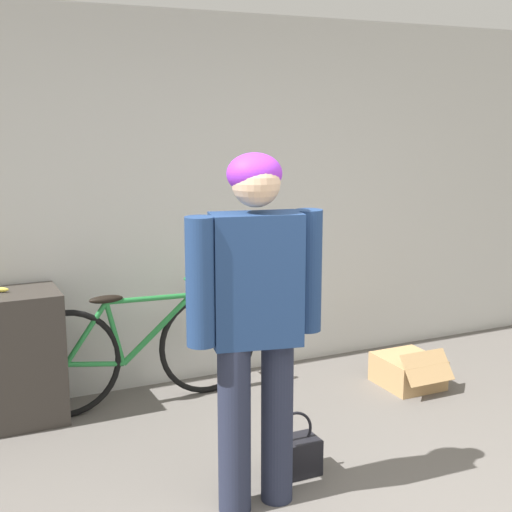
% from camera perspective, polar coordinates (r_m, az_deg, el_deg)
% --- Properties ---
extents(wall_back, '(8.00, 0.07, 2.60)m').
position_cam_1_polar(wall_back, '(5.06, -5.62, 4.30)').
color(wall_back, silver).
rests_on(wall_back, ground_plane).
extents(side_shelf, '(0.71, 0.43, 0.84)m').
position_cam_1_polar(side_shelf, '(4.72, -19.60, -7.82)').
color(side_shelf, '#38332D').
rests_on(side_shelf, ground_plane).
extents(person, '(0.69, 0.29, 1.74)m').
position_cam_1_polar(person, '(3.37, -0.01, -4.18)').
color(person, '#23283D').
rests_on(person, ground_plane).
extents(bicycle, '(1.69, 0.46, 0.79)m').
position_cam_1_polar(bicycle, '(4.81, -9.26, -7.41)').
color(bicycle, black).
rests_on(bicycle, ground_plane).
extents(handbag, '(0.27, 0.17, 0.36)m').
position_cam_1_polar(handbag, '(3.98, 3.01, -15.59)').
color(handbag, black).
rests_on(handbag, ground_plane).
extents(cardboard_box, '(0.39, 0.50, 0.30)m').
position_cam_1_polar(cardboard_box, '(5.27, 12.07, -8.97)').
color(cardboard_box, tan).
rests_on(cardboard_box, ground_plane).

